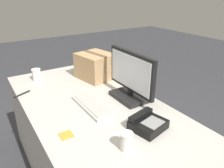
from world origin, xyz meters
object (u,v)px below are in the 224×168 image
Objects in this scene: monitor at (131,79)px; sticky_note_pad at (66,135)px; desk_phone at (147,123)px; paper_cup_right at (127,141)px; cardboard_box at (96,66)px; keyboard at (92,105)px; pen_marker at (22,94)px; paper_cup_left at (36,75)px.

monitor is 0.64m from sticky_note_pad.
paper_cup_right reaches higher than desk_phone.
sticky_note_pad is at bearing -39.62° from cardboard_box.
paper_cup_right is (0.49, -0.06, 0.04)m from keyboard.
pen_marker is at bearing -171.76° from sticky_note_pad.
keyboard is 5.50× the size of sticky_note_pad.
paper_cup_left is 0.79× the size of pen_marker.
desk_phone is at bearing 17.70° from paper_cup_left.
desk_phone is at bearing -21.93° from monitor.
cardboard_box is at bearing -177.58° from monitor.
monitor reaches higher than pen_marker.
monitor is 0.60m from paper_cup_right.
desk_phone is 1.65× the size of pen_marker.
sticky_note_pad is at bearing -5.22° from paper_cup_left.
desk_phone is 3.09× the size of sticky_note_pad.
desk_phone is (0.41, 0.16, 0.02)m from keyboard.
paper_cup_left is (-0.75, -0.51, -0.10)m from monitor.
monitor is at bearing 141.23° from paper_cup_right.
keyboard is 1.12× the size of cardboard_box.
monitor is 0.42m from desk_phone.
paper_cup_left reaches higher than sticky_note_pad.
pen_marker is at bearing -141.70° from keyboard.
monitor reaches higher than keyboard.
keyboard is 3.74× the size of paper_cup_left.
cardboard_box is (-0.97, 0.35, 0.07)m from paper_cup_right.
sticky_note_pad is at bearing -125.88° from desk_phone.
cardboard_box is at bearing 160.32° from paper_cup_right.
desk_phone is at bearing -8.27° from cardboard_box.
desk_phone is at bearing 66.28° from sticky_note_pad.
pen_marker is at bearing -89.80° from cardboard_box.
cardboard_box is at bearing 64.03° from paper_cup_left.
monitor reaches higher than sticky_note_pad.
paper_cup_left is at bearing 174.78° from sticky_note_pad.
paper_cup_right is 1.03m from pen_marker.
pen_marker is at bearing -160.58° from desk_phone.
cardboard_box is (-0.89, 0.13, 0.08)m from desk_phone.
paper_cup_right is at bearing -6.87° from keyboard.
cardboard_box is (0.24, 0.49, 0.06)m from paper_cup_left.
paper_cup_right is 0.28× the size of cardboard_box.
paper_cup_left reaches higher than desk_phone.
keyboard is at bearing -170.40° from desk_phone.
sticky_note_pad is (0.69, -0.57, -0.11)m from cardboard_box.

